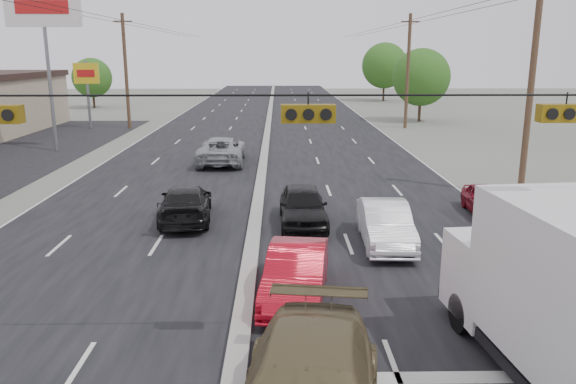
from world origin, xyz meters
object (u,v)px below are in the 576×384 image
utility_pole_right_b (531,87)px  utility_pole_right_c (408,71)px  pole_sign_billboard (43,18)px  queue_car_d (541,235)px  tree_right_far (385,66)px  queue_car_e (486,201)px  tree_left_far (92,78)px  queue_car_b (385,225)px  utility_pole_left_c (126,71)px  queue_car_a (303,206)px  oncoming_far (222,150)px  tree_right_mid (421,77)px  oncoming_near (186,204)px  red_sedan (296,274)px  pole_sign_far (87,79)px

utility_pole_right_b → utility_pole_right_c: (0.00, 25.00, 0.00)m
pole_sign_billboard → queue_car_d: size_ratio=2.19×
utility_pole_right_b → tree_right_far: size_ratio=1.23×
pole_sign_billboard → queue_car_e: (24.10, -16.33, -8.25)m
tree_left_far → queue_car_b: 58.61m
utility_pole_left_c → queue_car_a: size_ratio=2.23×
oncoming_far → queue_car_d: bearing=125.5°
tree_right_mid → oncoming_far: size_ratio=1.21×
tree_right_far → oncoming_near: bearing=-107.7°
tree_right_mid → red_sedan: bearing=-108.1°
utility_pole_right_c → pole_sign_far: 28.51m
queue_car_e → queue_car_a: bearing=-166.3°
pole_sign_billboard → queue_car_e: size_ratio=3.05×
queue_car_a → oncoming_far: (-4.42, 12.88, 0.05)m
utility_pole_right_b → pole_sign_billboard: bearing=154.3°
tree_right_mid → queue_car_d: tree_right_mid is taller
utility_pole_right_c → tree_left_far: 39.90m
pole_sign_billboard → queue_car_e: pole_sign_billboard is taller
red_sedan → queue_car_e: (8.20, 8.18, -0.12)m
utility_pole_left_c → red_sedan: 39.32m
tree_left_far → red_sedan: tree_left_far is taller
queue_car_e → oncoming_far: (-12.15, 11.58, 0.20)m
red_sedan → queue_car_d: (8.20, 3.19, -0.00)m
utility_pole_right_b → oncoming_far: utility_pole_right_b is taller
queue_car_a → queue_car_b: (2.79, -2.47, -0.01)m
utility_pole_left_c → tree_left_far: bearing=115.4°
utility_pole_right_c → queue_car_a: 31.78m
utility_pole_right_b → pole_sign_billboard: size_ratio=0.91×
tree_right_mid → tree_right_far: (1.00, 25.00, 0.62)m
pole_sign_far → tree_right_far: 43.87m
utility_pole_right_c → queue_car_d: bearing=-95.0°
utility_pole_right_b → tree_left_far: 56.72m
utility_pole_left_c → pole_sign_billboard: bearing=-99.5°
tree_left_far → tree_right_far: (38.00, 10.00, 1.24)m
queue_car_e → tree_right_far: bearing=87.9°
pole_sign_far → oncoming_near: bearing=-65.5°
tree_right_mid → tree_right_far: 25.03m
utility_pole_right_b → tree_right_far: utility_pole_right_b is taller
pole_sign_billboard → oncoming_near: bearing=-55.4°
pole_sign_far → oncoming_far: (13.45, -16.75, -3.59)m
pole_sign_billboard → oncoming_far: size_ratio=1.87×
utility_pole_left_c → oncoming_far: bearing=-59.3°
utility_pole_left_c → queue_car_e: (22.10, -28.33, -4.49)m
tree_left_far → queue_car_a: size_ratio=1.37×
queue_car_b → oncoming_near: queue_car_b is taller
tree_right_mid → queue_car_a: size_ratio=1.59×
pole_sign_billboard → oncoming_far: 15.17m
tree_right_mid → queue_car_d: size_ratio=1.42×
utility_pole_left_c → utility_pole_right_b: bearing=-45.0°
pole_sign_far → pole_sign_billboard: bearing=-82.9°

